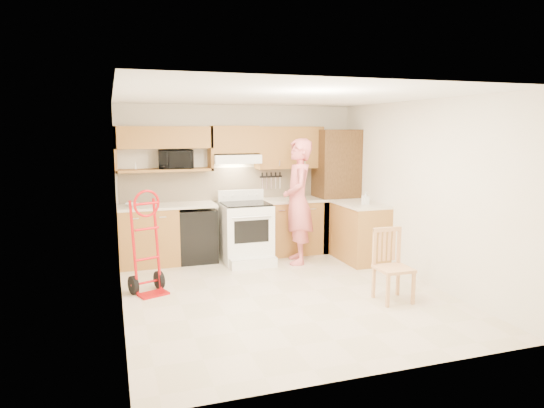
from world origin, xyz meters
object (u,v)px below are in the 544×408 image
range (247,228)px  hand_truck (148,247)px  dining_chair (394,266)px  microwave (176,159)px  person (298,201)px

range → hand_truck: 1.92m
hand_truck → dining_chair: 3.10m
microwave → person: person is taller
microwave → range: bearing=-20.1°
range → dining_chair: size_ratio=1.25×
person → hand_truck: person is taller
microwave → dining_chair: (2.26, -2.77, -1.19)m
person → hand_truck: (-2.36, -0.79, -0.37)m
range → microwave: bearing=155.6°
range → person: size_ratio=0.57×
person → range: bearing=-95.0°
range → dining_chair: (1.23, -2.30, -0.11)m
person → dining_chair: (0.47, -2.04, -0.53)m
range → dining_chair: range is taller
microwave → person: 2.04m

